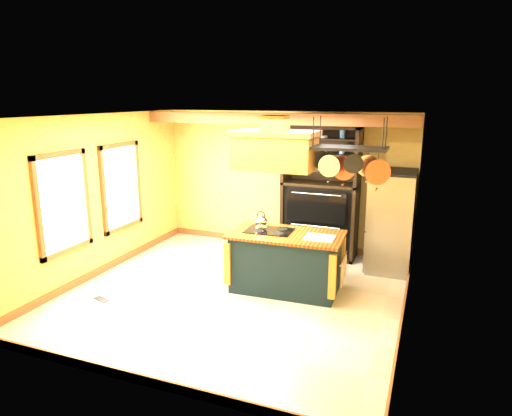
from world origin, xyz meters
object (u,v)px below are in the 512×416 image
Objects in this scene: kitchen_island at (286,261)px; range_hood at (275,148)px; refrigerator at (390,224)px; hutch at (320,207)px; pot_rack at (350,157)px.

kitchen_island is 1.41× the size of range_hood.
range_hood is 2.60m from refrigerator.
refrigerator is 1.36m from hutch.
pot_rack is (0.92, -0.00, 1.67)m from kitchen_island.
kitchen_island is 1.77m from range_hood.
range_hood is at bearing -180.00° from pot_rack.
refrigerator is at bearing 71.03° from pot_rack.
hutch is at bearing 84.35° from kitchen_island.
hutch reaches higher than kitchen_island.
refrigerator is (1.42, 1.48, 0.37)m from kitchen_island.
range_hood is at bearing -137.69° from refrigerator.
hutch is (0.11, 1.81, 0.47)m from kitchen_island.
range_hood reaches higher than kitchen_island.
pot_rack reaches higher than kitchen_island.
hutch is (0.31, 1.81, -1.28)m from range_hood.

